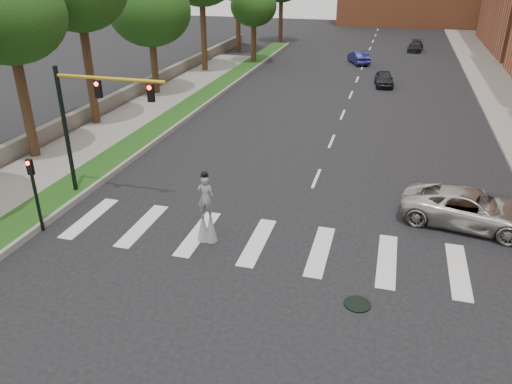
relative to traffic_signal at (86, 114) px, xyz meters
The scene contains 16 objects.
ground_plane 11.04m from the traffic_signal, 17.05° to the right, with size 160.00×160.00×0.00m, color black.
grass_median 17.56m from the traffic_signal, 95.77° to the left, with size 2.00×60.00×0.25m, color #184112.
median_curb 17.48m from the traffic_signal, 92.25° to the left, with size 0.20×60.00×0.28m, color gray.
sidewalk_left 9.37m from the traffic_signal, 123.98° to the left, with size 4.00×60.00×0.18m, color gray.
stone_wall 20.64m from the traffic_signal, 110.80° to the left, with size 0.50×56.00×1.10m, color #615C53.
manhole 14.33m from the traffic_signal, 21.36° to the right, with size 0.90×0.90×0.04m, color black.
traffic_signal is the anchor object (origin of this frame).
secondary_signal 4.17m from the traffic_signal, 98.43° to the right, with size 0.25×0.21×3.23m.
stilt_performer 7.50m from the traffic_signal, 20.25° to the right, with size 0.84×0.55×3.06m.
suv_crossing 17.26m from the traffic_signal, ahead, with size 2.57×5.57×1.55m, color #B5B3AB.
car_near 29.91m from the traffic_signal, 65.60° to the left, with size 1.51×3.76×1.28m, color black.
car_mid 37.98m from the traffic_signal, 75.92° to the left, with size 1.40×4.00×1.32m, color navy.
car_far 49.11m from the traffic_signal, 71.91° to the left, with size 1.63×4.01×1.16m, color black.
tree_1 8.08m from the traffic_signal, 150.07° to the left, with size 5.89×5.89×10.32m.
tree_3 20.00m from the traffic_signal, 107.64° to the left, with size 6.51×6.51×9.42m.
tree_6 33.92m from the traffic_signal, 92.92° to the left, with size 4.79×4.79×7.87m.
Camera 1 is at (3.31, -15.84, 10.53)m, focal length 35.00 mm.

